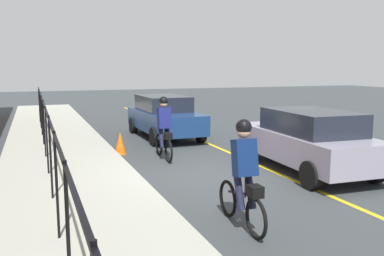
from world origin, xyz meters
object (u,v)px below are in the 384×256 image
at_px(traffic_cone_near, 120,143).
at_px(patrol_sedan, 307,139).
at_px(parked_sedan_rear, 164,116).
at_px(cyclist_follow, 244,175).
at_px(cyclist_lead, 164,128).

bearing_deg(traffic_cone_near, patrol_sedan, -132.91).
bearing_deg(patrol_sedan, parked_sedan_rear, 19.44).
bearing_deg(cyclist_follow, traffic_cone_near, 7.60).
xyz_separation_m(cyclist_follow, traffic_cone_near, (6.59, 0.71, -0.56)).
bearing_deg(cyclist_lead, patrol_sedan, -129.53).
xyz_separation_m(cyclist_lead, traffic_cone_near, (1.16, 1.05, -0.56)).
xyz_separation_m(cyclist_lead, parked_sedan_rear, (3.65, -1.14, -0.09)).
distance_m(parked_sedan_rear, traffic_cone_near, 3.35).
height_order(cyclist_lead, traffic_cone_near, cyclist_lead).
bearing_deg(cyclist_lead, parked_sedan_rear, -15.85).
relative_size(cyclist_lead, cyclist_follow, 1.00).
height_order(cyclist_follow, traffic_cone_near, cyclist_follow).
bearing_deg(patrol_sedan, cyclist_follow, 132.94).
bearing_deg(patrol_sedan, cyclist_lead, 51.82).
height_order(cyclist_follow, parked_sedan_rear, cyclist_follow).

